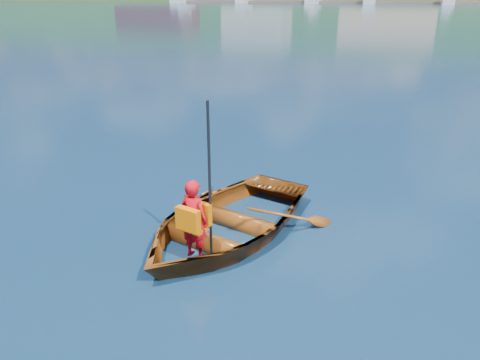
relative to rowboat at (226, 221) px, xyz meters
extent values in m
plane|color=#0E2640|center=(1.27, -0.18, -0.21)|extent=(600.00, 600.00, 0.00)
imported|color=#68290E|center=(0.00, 0.00, 0.00)|extent=(3.27, 3.97, 0.71)
imported|color=red|center=(-0.09, -0.91, 0.44)|extent=(0.45, 0.36, 1.09)
cube|color=#D76502|center=(-0.12, -1.02, 0.49)|extent=(0.35, 0.19, 0.30)
cube|color=#D76502|center=(-0.06, -0.79, 0.49)|extent=(0.35, 0.17, 0.30)
cube|color=#D76502|center=(-0.09, -0.91, 0.31)|extent=(0.35, 0.29, 0.05)
cylinder|color=black|center=(0.09, -0.80, 0.94)|extent=(0.04, 0.04, 2.08)
cube|color=brown|center=(11.88, 147.82, 0.19)|extent=(159.98, 12.72, 0.80)
cube|color=silver|center=(-67.61, 142.82, 0.73)|extent=(3.46, 12.36, 2.34)
cube|color=silver|center=(-46.58, 142.82, 0.63)|extent=(2.68, 9.56, 2.08)
cube|color=silver|center=(-24.78, 142.82, 0.74)|extent=(3.14, 11.21, 2.36)
cube|color=silver|center=(-8.31, 142.82, 0.75)|extent=(2.93, 10.48, 2.39)
cube|color=silver|center=(12.40, 142.82, 0.51)|extent=(3.03, 10.81, 1.79)
camera|label=1|loc=(2.18, -5.80, 3.16)|focal=35.00mm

